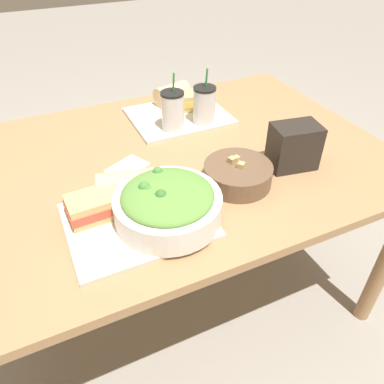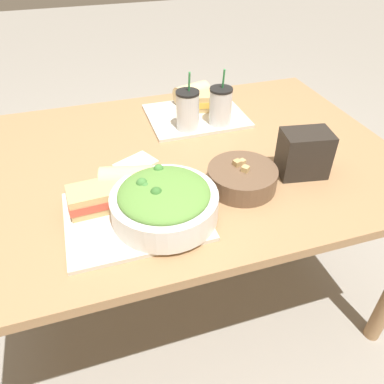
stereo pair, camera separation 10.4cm
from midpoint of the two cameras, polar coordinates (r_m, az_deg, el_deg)
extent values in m
plane|color=gray|center=(1.76, 0.63, -14.65)|extent=(12.00, 12.00, 0.00)
cube|color=#A37A51|center=(1.27, 0.84, 4.93)|extent=(1.44, 1.01, 0.03)
cylinder|color=#A37A51|center=(1.82, -24.12, -1.10)|extent=(0.06, 0.06, 0.69)
cylinder|color=#A37A51|center=(2.06, 14.54, 5.91)|extent=(0.06, 0.06, 0.69)
cube|color=beige|center=(1.02, -5.72, -3.76)|extent=(0.37, 0.30, 0.01)
cube|color=beige|center=(1.51, 2.59, 11.48)|extent=(0.37, 0.30, 0.01)
cylinder|color=white|center=(0.98, -1.16, -2.21)|extent=(0.28, 0.28, 0.07)
ellipsoid|color=#5B8E3D|center=(0.95, -1.19, -0.31)|extent=(0.24, 0.24, 0.05)
sphere|color=#427F38|center=(0.96, -4.60, 1.17)|extent=(0.03, 0.03, 0.03)
sphere|color=#427F38|center=(1.01, -2.20, 3.41)|extent=(0.03, 0.03, 0.03)
sphere|color=#38702D|center=(0.92, -2.28, -0.27)|extent=(0.03, 0.03, 0.03)
sphere|color=#427F38|center=(0.95, -4.03, 0.66)|extent=(0.02, 0.02, 0.02)
cube|color=beige|center=(0.92, -4.64, -1.31)|extent=(0.05, 0.04, 0.01)
cube|color=beige|center=(0.93, 0.31, -0.54)|extent=(0.06, 0.06, 0.01)
cylinder|color=brown|center=(1.12, 10.26, 2.03)|extent=(0.21, 0.21, 0.06)
cylinder|color=#5B2D19|center=(1.11, 10.40, 3.03)|extent=(0.18, 0.18, 0.01)
cube|color=tan|center=(1.12, 10.28, 4.40)|extent=(0.02, 0.02, 0.02)
cube|color=tan|center=(1.09, 10.83, 3.31)|extent=(0.03, 0.03, 0.02)
cube|color=tan|center=(1.11, 9.56, 4.21)|extent=(0.03, 0.03, 0.02)
cube|color=tan|center=(1.04, -11.69, -1.98)|extent=(0.14, 0.10, 0.02)
cube|color=#C64C38|center=(1.03, -11.84, -1.04)|extent=(0.15, 0.10, 0.02)
cube|color=tan|center=(1.02, -12.00, -0.08)|extent=(0.14, 0.10, 0.02)
cylinder|color=#DBBC84|center=(1.07, -7.08, 1.76)|extent=(0.17, 0.11, 0.08)
cylinder|color=beige|center=(1.07, -3.18, 1.92)|extent=(0.02, 0.07, 0.07)
cube|color=tan|center=(1.55, 3.92, 12.88)|extent=(0.17, 0.12, 0.02)
cube|color=#EFB742|center=(1.54, 3.96, 13.62)|extent=(0.17, 0.13, 0.02)
cube|color=tan|center=(1.53, 4.00, 14.37)|extent=(0.17, 0.12, 0.02)
cylinder|color=#DBBC84|center=(1.58, 1.91, 14.72)|extent=(0.16, 0.12, 0.08)
cylinder|color=beige|center=(1.62, 3.90, 15.21)|extent=(0.03, 0.07, 0.07)
cylinder|color=silver|center=(1.37, 1.54, 12.13)|extent=(0.08, 0.08, 0.13)
cylinder|color=black|center=(1.38, 1.54, 11.82)|extent=(0.07, 0.07, 0.11)
cylinder|color=black|center=(1.34, 1.59, 14.85)|extent=(0.08, 0.08, 0.01)
cylinder|color=green|center=(1.33, 1.88, 16.27)|extent=(0.01, 0.02, 0.08)
cylinder|color=silver|center=(1.42, 6.50, 12.65)|extent=(0.08, 0.08, 0.13)
cylinder|color=maroon|center=(1.42, 6.48, 12.37)|extent=(0.07, 0.07, 0.11)
cylinder|color=black|center=(1.39, 6.70, 15.22)|extent=(0.08, 0.08, 0.01)
cylinder|color=green|center=(1.38, 7.06, 16.58)|extent=(0.01, 0.02, 0.08)
cube|color=#28231E|center=(1.21, 19.10, 5.49)|extent=(0.16, 0.12, 0.14)
cube|color=silver|center=(1.23, -6.18, 4.24)|extent=(0.15, 0.13, 0.00)
camera|label=1|loc=(0.05, -87.14, 2.25)|focal=35.00mm
camera|label=2|loc=(0.05, 92.86, -2.25)|focal=35.00mm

